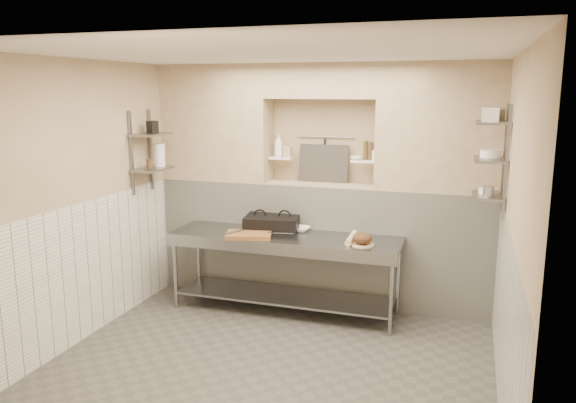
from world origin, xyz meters
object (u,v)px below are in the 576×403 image
at_px(cutting_board, 249,235).
at_px(bread_loaf, 362,238).
at_px(panini_press, 272,223).
at_px(bottle_soap, 279,145).
at_px(jug_left, 159,155).
at_px(bowl_alcove, 356,158).
at_px(prep_table, 284,258).
at_px(mixing_bowl, 300,229).
at_px(rolling_pin, 352,238).

relative_size(cutting_board, bread_loaf, 2.47).
xyz_separation_m(panini_press, cutting_board, (-0.15, -0.37, -0.06)).
height_order(bottle_soap, jug_left, bottle_soap).
bearing_deg(bowl_alcove, jug_left, -167.34).
bearing_deg(bread_loaf, prep_table, 172.06).
height_order(cutting_board, mixing_bowl, mixing_bowl).
bearing_deg(cutting_board, jug_left, 170.25).
relative_size(bread_loaf, bowl_alcove, 1.50).
relative_size(panini_press, jug_left, 2.55).
distance_m(cutting_board, bottle_soap, 1.18).
height_order(prep_table, panini_press, panini_press).
distance_m(rolling_pin, jug_left, 2.47).
relative_size(bottle_soap, bowl_alcove, 2.05).
distance_m(panini_press, cutting_board, 0.40).
distance_m(prep_table, bottle_soap, 1.35).
distance_m(mixing_bowl, bowl_alcove, 1.03).
relative_size(mixing_bowl, bread_loaf, 1.09).
relative_size(cutting_board, jug_left, 1.87).
relative_size(prep_table, rolling_pin, 5.62).
distance_m(panini_press, jug_left, 1.56).
bearing_deg(prep_table, jug_left, 178.66).
height_order(bread_loaf, bottle_soap, bottle_soap).
relative_size(bread_loaf, jug_left, 0.76).
relative_size(cutting_board, bottle_soap, 1.81).
xyz_separation_m(prep_table, rolling_pin, (0.76, 0.00, 0.29)).
distance_m(mixing_bowl, jug_left, 1.88).
bearing_deg(bowl_alcove, mixing_bowl, -151.66).
height_order(mixing_bowl, rolling_pin, rolling_pin).
bearing_deg(bread_loaf, cutting_board, -177.93).
height_order(prep_table, cutting_board, cutting_board).
bearing_deg(jug_left, bottle_soap, 21.62).
relative_size(prep_table, bowl_alcove, 19.37).
distance_m(prep_table, jug_left, 1.92).
relative_size(panini_press, cutting_board, 1.36).
xyz_separation_m(panini_press, jug_left, (-1.36, -0.16, 0.76)).
bearing_deg(panini_press, jug_left, 177.28).
bearing_deg(bottle_soap, jug_left, -158.38).
bearing_deg(mixing_bowl, cutting_board, -139.38).
distance_m(bottle_soap, jug_left, 1.42).
bearing_deg(cutting_board, mixing_bowl, 40.62).
distance_m(rolling_pin, bowl_alcove, 0.97).
distance_m(panini_press, bowl_alcove, 1.22).
height_order(panini_press, cutting_board, panini_press).
height_order(prep_table, bowl_alcove, bowl_alcove).
bearing_deg(bottle_soap, bread_loaf, -30.53).
bearing_deg(bottle_soap, rolling_pin, -28.58).
height_order(prep_table, bread_loaf, bread_loaf).
bearing_deg(panini_press, cutting_board, -120.98).
height_order(bottle_soap, bowl_alcove, bottle_soap).
relative_size(prep_table, mixing_bowl, 11.83).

